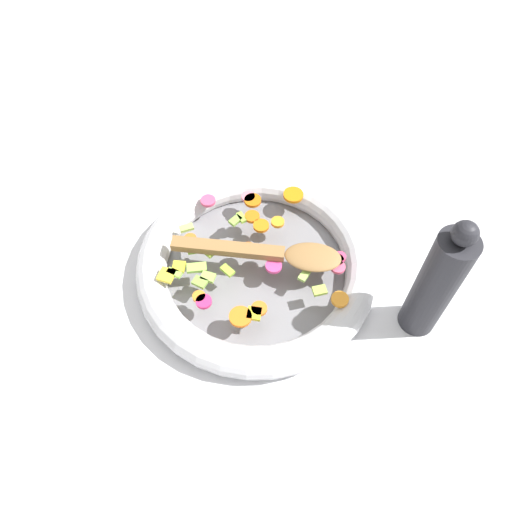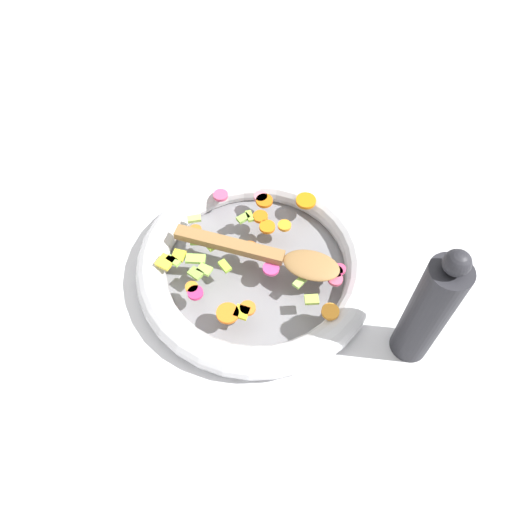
{
  "view_description": "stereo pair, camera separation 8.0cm",
  "coord_description": "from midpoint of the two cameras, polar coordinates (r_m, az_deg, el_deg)",
  "views": [
    {
      "loc": [
        0.36,
        0.28,
        0.71
      ],
      "look_at": [
        0.0,
        0.0,
        0.05
      ],
      "focal_mm": 35.0,
      "sensor_mm": 36.0,
      "label": 1
    },
    {
      "loc": [
        0.31,
        0.34,
        0.71
      ],
      "look_at": [
        0.0,
        0.0,
        0.05
      ],
      "focal_mm": 35.0,
      "sensor_mm": 36.0,
      "label": 2
    }
  ],
  "objects": [
    {
      "name": "chopped_vegetables",
      "position": [
        0.8,
        -3.51,
        0.18
      ],
      "size": [
        0.3,
        0.32,
        0.01
      ],
      "color": "orange",
      "rests_on": "skillet"
    },
    {
      "name": "wooden_spoon",
      "position": [
        0.79,
        -0.72,
        0.11
      ],
      "size": [
        0.17,
        0.25,
        0.01
      ],
      "color": "olive",
      "rests_on": "chopped_vegetables"
    },
    {
      "name": "pepper_mill",
      "position": [
        0.73,
        17.04,
        -3.26
      ],
      "size": [
        0.06,
        0.06,
        0.25
      ],
      "color": "#232328",
      "rests_on": "ground_plane"
    },
    {
      "name": "ground_plane",
      "position": [
        0.84,
        -2.72,
        -2.13
      ],
      "size": [
        4.0,
        4.0,
        0.0
      ],
      "primitive_type": "plane",
      "color": "silver"
    },
    {
      "name": "skillet",
      "position": [
        0.83,
        -2.78,
        -1.3
      ],
      "size": [
        0.4,
        0.4,
        0.05
      ],
      "color": "slate",
      "rests_on": "ground_plane"
    }
  ]
}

